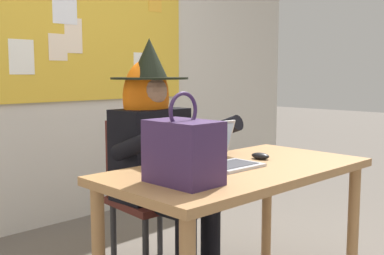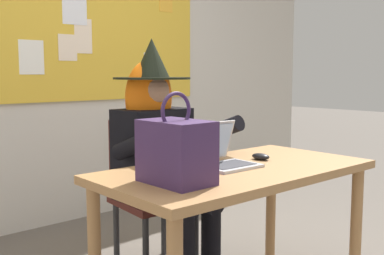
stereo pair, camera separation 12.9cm
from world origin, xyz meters
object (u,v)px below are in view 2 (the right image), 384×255
(desk_main, at_px, (237,186))
(chair_at_desk, at_px, (148,185))
(person_costumed, at_px, (159,142))
(laptop, at_px, (222,156))
(computer_mouse, at_px, (261,157))
(handbag, at_px, (176,151))

(desk_main, height_order, chair_at_desk, chair_at_desk)
(person_costumed, xyz_separation_m, laptop, (-0.02, -0.52, -0.01))
(computer_mouse, xyz_separation_m, handbag, (-0.67, -0.10, 0.12))
(person_costumed, bearing_deg, computer_mouse, 22.79)
(chair_at_desk, relative_size, laptop, 3.11)
(person_costumed, relative_size, handbag, 3.60)
(chair_at_desk, height_order, handbag, handbag)
(computer_mouse, bearing_deg, desk_main, -172.22)
(computer_mouse, relative_size, handbag, 0.28)
(chair_at_desk, xyz_separation_m, computer_mouse, (0.24, -0.66, 0.23))
(laptop, distance_m, computer_mouse, 0.27)
(laptop, height_order, handbag, handbag)
(desk_main, height_order, laptop, laptop)
(laptop, relative_size, computer_mouse, 2.76)
(person_costumed, xyz_separation_m, handbag, (-0.42, -0.64, 0.08))
(desk_main, height_order, computer_mouse, computer_mouse)
(chair_at_desk, xyz_separation_m, person_costumed, (-0.01, -0.12, 0.27))
(person_costumed, bearing_deg, chair_at_desk, 175.47)
(chair_at_desk, bearing_deg, laptop, 3.36)
(chair_at_desk, xyz_separation_m, handbag, (-0.43, -0.76, 0.35))
(desk_main, xyz_separation_m, person_costumed, (-0.01, 0.59, 0.15))
(laptop, relative_size, handbag, 0.76)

